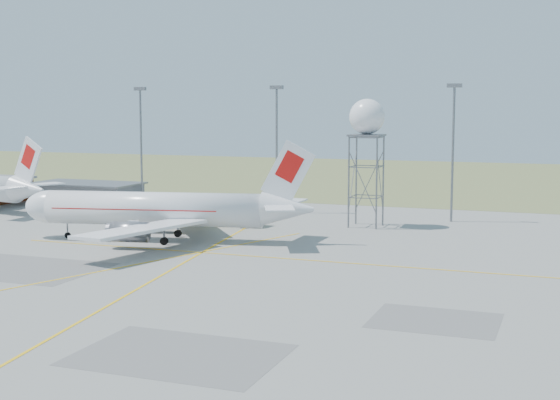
% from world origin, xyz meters
% --- Properties ---
extents(ground, '(400.00, 400.00, 0.00)m').
position_xyz_m(ground, '(0.00, 0.00, 0.00)').
color(ground, gray).
rests_on(ground, ground).
extents(grass_strip, '(400.00, 120.00, 0.03)m').
position_xyz_m(grass_strip, '(0.00, 140.00, 0.01)').
color(grass_strip, '#5A693A').
rests_on(grass_strip, ground).
extents(building_grey, '(19.00, 10.00, 3.90)m').
position_xyz_m(building_grey, '(-45.00, 64.00, 1.97)').
color(building_grey, slate).
rests_on(building_grey, ground).
extents(mast_a, '(2.20, 0.50, 20.50)m').
position_xyz_m(mast_a, '(-35.00, 66.00, 12.07)').
color(mast_a, slate).
rests_on(mast_a, ground).
extents(mast_b, '(2.20, 0.50, 20.50)m').
position_xyz_m(mast_b, '(-10.00, 66.00, 12.07)').
color(mast_b, slate).
rests_on(mast_b, ground).
extents(mast_c, '(2.20, 0.50, 20.50)m').
position_xyz_m(mast_c, '(18.00, 66.00, 12.07)').
color(mast_c, slate).
rests_on(mast_c, ground).
extents(airliner_main, '(38.04, 36.41, 13.01)m').
position_xyz_m(airliner_main, '(-14.43, 35.68, 3.99)').
color(airliner_main, white).
rests_on(airliner_main, ground).
extents(radar_tower, '(5.03, 5.03, 18.21)m').
position_xyz_m(radar_tower, '(7.24, 56.72, 10.22)').
color(radar_tower, slate).
rests_on(radar_tower, ground).
extents(fire_truck, '(9.81, 4.52, 3.83)m').
position_xyz_m(fire_truck, '(-11.73, 51.02, 1.84)').
color(fire_truck, yellow).
rests_on(fire_truck, ground).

